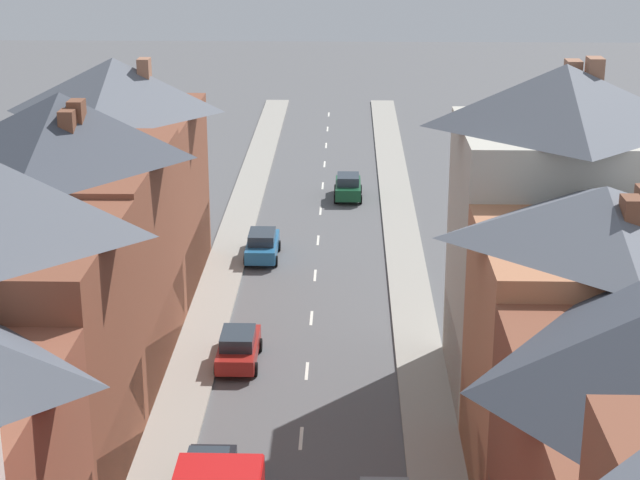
# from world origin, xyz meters

# --- Properties ---
(pavement_left) EXTENTS (2.20, 104.00, 0.14)m
(pavement_left) POSITION_xyz_m (-5.10, 38.00, 0.07)
(pavement_left) COLOR gray
(pavement_left) RESTS_ON ground
(pavement_right) EXTENTS (2.20, 104.00, 0.14)m
(pavement_right) POSITION_xyz_m (5.10, 38.00, 0.07)
(pavement_right) COLOR gray
(pavement_right) RESTS_ON ground
(centre_line_dashes) EXTENTS (0.14, 97.80, 0.01)m
(centre_line_dashes) POSITION_xyz_m (0.00, 36.00, 0.01)
(centre_line_dashes) COLOR silver
(centre_line_dashes) RESTS_ON ground
(car_parked_left_a) EXTENTS (1.90, 4.13, 1.60)m
(car_parked_left_a) POSITION_xyz_m (-3.10, 30.72, 0.81)
(car_parked_left_a) COLOR maroon
(car_parked_left_a) RESTS_ON ground
(car_parked_right_a) EXTENTS (1.90, 4.27, 1.66)m
(car_parked_right_a) POSITION_xyz_m (-3.10, 44.69, 0.84)
(car_parked_right_a) COLOR #236093
(car_parked_right_a) RESTS_ON ground
(car_mid_black) EXTENTS (1.90, 3.94, 1.69)m
(car_mid_black) POSITION_xyz_m (1.80, 56.90, 0.85)
(car_mid_black) COLOR #144728
(car_mid_black) RESTS_ON ground
(car_parked_left_b) EXTENTS (1.90, 3.84, 1.65)m
(car_parked_left_b) POSITION_xyz_m (-3.10, 19.65, 0.83)
(car_parked_left_b) COLOR black
(car_parked_left_b) RESTS_ON ground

